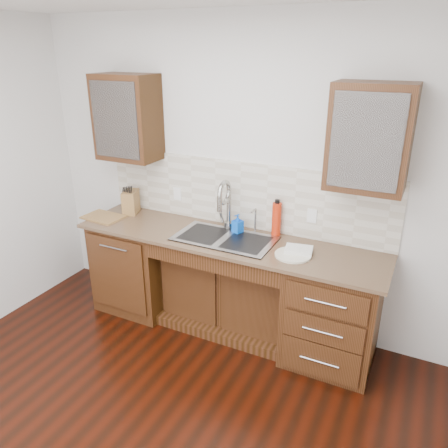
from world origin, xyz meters
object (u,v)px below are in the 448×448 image
at_px(plate, 293,255).
at_px(knife_block, 131,202).
at_px(cutting_board, 103,217).
at_px(water_bottle, 276,219).
at_px(soap_bottle, 238,224).

bearing_deg(plate, knife_block, 172.84).
xyz_separation_m(knife_block, cutting_board, (-0.16, -0.23, -0.10)).
bearing_deg(water_bottle, soap_bottle, -161.56).
distance_m(soap_bottle, knife_block, 1.13).
xyz_separation_m(water_bottle, knife_block, (-1.45, -0.11, -0.03)).
distance_m(plate, cutting_board, 1.86).
bearing_deg(plate, soap_bottle, 159.10).
bearing_deg(water_bottle, cutting_board, -168.18).
bearing_deg(knife_block, soap_bottle, -20.19).
relative_size(knife_block, cutting_board, 0.61).
xyz_separation_m(soap_bottle, cutting_board, (-1.29, -0.23, -0.08)).
xyz_separation_m(soap_bottle, plate, (0.57, -0.22, -0.08)).
height_order(soap_bottle, knife_block, knife_block).
bearing_deg(water_bottle, plate, -51.42).
height_order(water_bottle, knife_block, water_bottle).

